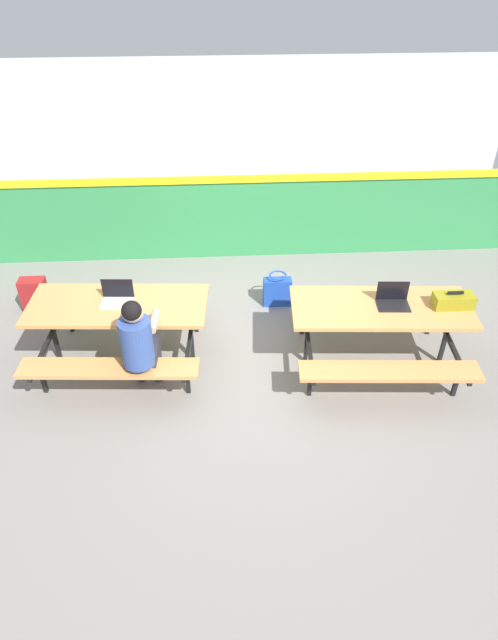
% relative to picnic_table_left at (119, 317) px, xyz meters
% --- Properties ---
extents(ground_plane, '(10.00, 10.00, 0.02)m').
position_rel_picnic_table_left_xyz_m(ground_plane, '(1.33, -0.15, -0.58)').
color(ground_plane, gray).
extents(accent_backdrop, '(8.00, 0.14, 2.60)m').
position_rel_picnic_table_left_xyz_m(accent_backdrop, '(1.33, 2.24, 0.67)').
color(accent_backdrop, '#338C4C').
rests_on(accent_backdrop, ground).
extents(picnic_table_left, '(1.86, 1.66, 0.74)m').
position_rel_picnic_table_left_xyz_m(picnic_table_left, '(0.00, 0.00, 0.00)').
color(picnic_table_left, tan).
rests_on(picnic_table_left, ground).
extents(picnic_table_right, '(1.86, 1.66, 0.74)m').
position_rel_picnic_table_left_xyz_m(picnic_table_right, '(2.67, -0.20, 0.00)').
color(picnic_table_right, tan).
rests_on(picnic_table_right, ground).
extents(student_nearer, '(0.38, 0.53, 1.21)m').
position_rel_picnic_table_left_xyz_m(student_nearer, '(0.27, -0.58, 0.13)').
color(student_nearer, '#2D2D38').
rests_on(student_nearer, ground).
extents(laptop_silver, '(0.33, 0.24, 0.22)m').
position_rel_picnic_table_left_xyz_m(laptop_silver, '(0.00, 0.04, 0.21)').
color(laptop_silver, silver).
rests_on(laptop_silver, picnic_table_left).
extents(laptop_dark, '(0.33, 0.24, 0.22)m').
position_rel_picnic_table_left_xyz_m(laptop_dark, '(2.78, -0.17, 0.21)').
color(laptop_dark, black).
rests_on(laptop_dark, picnic_table_right).
extents(toolbox_grey, '(0.40, 0.18, 0.18)m').
position_rel_picnic_table_left_xyz_m(toolbox_grey, '(3.37, -0.25, 0.24)').
color(toolbox_grey, olive).
rests_on(toolbox_grey, picnic_table_right).
extents(backpack_dark, '(0.30, 0.22, 0.44)m').
position_rel_picnic_table_left_xyz_m(backpack_dark, '(-1.19, 1.00, -0.36)').
color(backpack_dark, maroon).
rests_on(backpack_dark, ground).
extents(tote_bag_bright, '(0.34, 0.21, 0.43)m').
position_rel_picnic_table_left_xyz_m(tote_bag_bright, '(1.75, 0.96, -0.38)').
color(tote_bag_bright, '#1E47B2').
rests_on(tote_bag_bright, ground).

